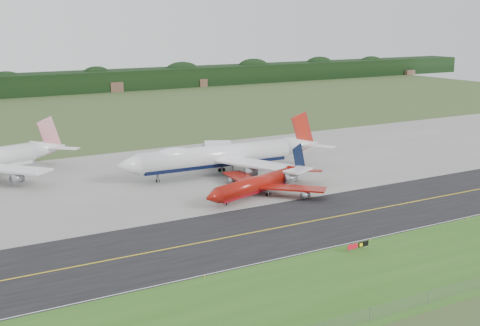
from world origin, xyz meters
name	(u,v)px	position (x,y,z in m)	size (l,w,h in m)	color
ground	(284,220)	(0.00, 0.00, 0.00)	(600.00, 600.00, 0.00)	#314721
grass_verge	(397,270)	(0.00, -35.00, 0.01)	(400.00, 30.00, 0.01)	#2E591A
taxiway	(295,224)	(0.00, -4.00, 0.01)	(400.00, 32.00, 0.02)	black
apron	(182,174)	(0.00, 51.00, 0.01)	(400.00, 78.00, 0.01)	gray
taxiway_centreline	(295,224)	(0.00, -4.00, 0.03)	(400.00, 0.40, 0.00)	yellow
taxiway_edge_line	(341,245)	(0.00, -19.50, 0.03)	(400.00, 0.25, 0.00)	silver
perimeter_fence	(455,289)	(0.00, -48.00, 1.10)	(320.00, 0.10, 320.00)	slate
horizon_treeline	(7,87)	(0.00, 273.76, 5.47)	(700.00, 25.00, 12.00)	black
jet_ba_747	(222,155)	(9.76, 44.99, 5.48)	(64.02, 53.09, 16.11)	white
jet_red_737	(261,183)	(7.26, 20.72, 2.98)	(38.81, 30.77, 10.77)	maroon
taxiway_sign	(358,245)	(0.43, -24.00, 1.20)	(5.12, 0.31, 1.71)	slate
edge_marker_left	(205,276)	(-30.87, -20.50, 0.25)	(0.16, 0.16, 0.50)	yellow
edge_marker_center	(370,240)	(6.68, -20.50, 0.25)	(0.16, 0.16, 0.50)	yellow
edge_marker_right	(468,218)	(35.17, -20.50, 0.25)	(0.16, 0.16, 0.50)	yellow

